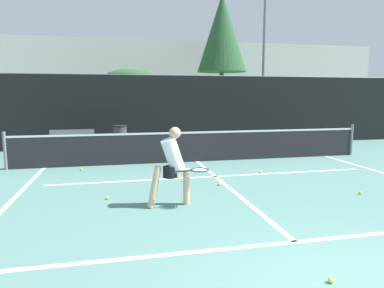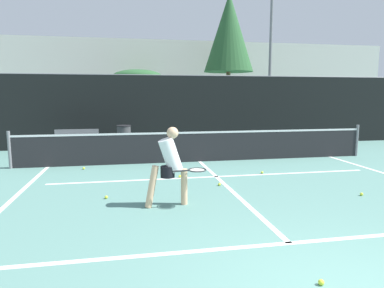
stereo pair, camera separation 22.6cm
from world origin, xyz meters
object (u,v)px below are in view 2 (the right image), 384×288
Objects in this scene: trash_bin at (124,139)px; parked_car at (120,123)px; courtside_bench at (77,141)px; player_practicing at (170,163)px.

parked_car is at bearing 92.50° from trash_bin.
parked_car is at bearing 75.40° from courtside_bench.
player_practicing is at bearing -81.98° from trash_bin.
trash_bin is at bearing 0.23° from courtside_bench.
trash_bin is 5.54m from parked_car.
courtside_bench is 1.65m from trash_bin.
courtside_bench is 5.72m from parked_car.
parked_car reaches higher than courtside_bench.
player_practicing is 0.99× the size of courtside_bench.
player_practicing reaches higher than trash_bin.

